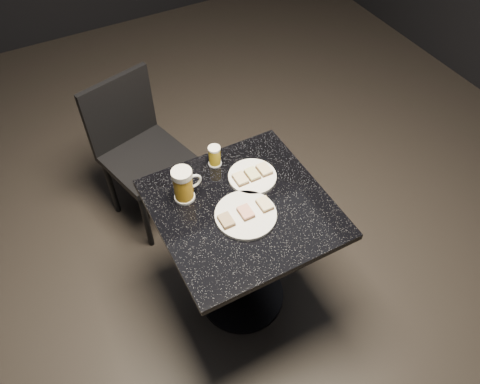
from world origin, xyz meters
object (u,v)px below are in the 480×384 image
object	(u,v)px
plate_large	(246,215)
beer_mug	(184,185)
table	(242,240)
plate_small	(252,177)
chair	(138,146)
beer_tumbler	(215,156)

from	to	relation	value
plate_large	beer_mug	xyz separation A→B (m)	(-0.18, 0.21, 0.07)
table	plate_small	bearing A→B (deg)	46.52
table	chair	world-z (taller)	chair
table	beer_mug	world-z (taller)	beer_mug
plate_large	table	xyz separation A→B (m)	(0.01, 0.05, -0.25)
beer_tumbler	chair	distance (m)	0.65
beer_mug	chair	size ratio (longest dim) A/B	0.18
plate_large	beer_mug	distance (m)	0.28
plate_small	beer_mug	bearing A→B (deg)	173.29
plate_large	table	world-z (taller)	plate_large
plate_small	beer_mug	size ratio (longest dim) A/B	1.33
plate_large	plate_small	bearing A→B (deg)	53.61
plate_small	chair	world-z (taller)	chair
plate_small	table	bearing A→B (deg)	-133.48
plate_large	beer_tumbler	xyz separation A→B (m)	(0.02, 0.32, 0.04)
beer_mug	beer_tumbler	size ratio (longest dim) A/B	1.61
table	chair	distance (m)	0.84
plate_small	beer_mug	world-z (taller)	beer_mug
table	beer_mug	size ratio (longest dim) A/B	4.75
plate_large	beer_mug	world-z (taller)	beer_mug
beer_mug	chair	distance (m)	0.74
plate_small	beer_tumbler	distance (m)	0.19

